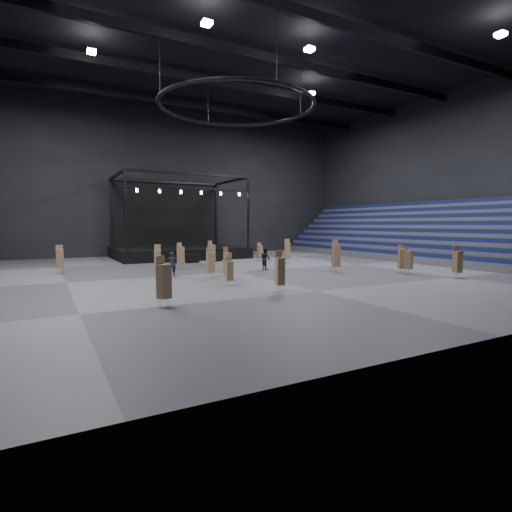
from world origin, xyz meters
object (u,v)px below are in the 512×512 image
flight_case_right (215,257)px  chair_stack_6 (409,260)px  crew_member (265,259)px  flight_case_mid (192,259)px  stage (177,245)px  chair_stack_2 (60,258)px  chair_stack_10 (287,250)px  chair_stack_4 (229,270)px  chair_stack_11 (228,264)px  chair_stack_14 (210,262)px  chair_stack_5 (401,258)px  chair_stack_3 (181,255)px  chair_stack_0 (164,280)px  man_center (172,264)px  chair_stack_8 (211,252)px  chair_stack_9 (280,271)px  chair_stack_1 (457,261)px  chair_stack_13 (336,255)px  chair_stack_12 (158,260)px  chair_stack_7 (260,251)px  flight_case_left (176,259)px

flight_case_right → chair_stack_6: 19.15m
crew_member → flight_case_mid: bearing=18.3°
stage → chair_stack_2: bearing=-139.4°
flight_case_mid → chair_stack_10: bearing=-29.2°
chair_stack_4 → chair_stack_11: bearing=74.7°
flight_case_right → chair_stack_14: (-5.19, -11.77, 0.71)m
stage → chair_stack_5: 25.48m
chair_stack_3 → chair_stack_0: bearing=-127.4°
stage → man_center: 17.26m
chair_stack_8 → chair_stack_9: chair_stack_9 is taller
chair_stack_3 → crew_member: size_ratio=1.22×
chair_stack_1 → chair_stack_10: (-4.50, 15.21, 0.04)m
flight_case_mid → chair_stack_9: (-1.26, -18.60, 0.79)m
chair_stack_13 → chair_stack_11: bearing=-166.8°
chair_stack_8 → man_center: size_ratio=1.26×
stage → chair_stack_9: 25.89m
chair_stack_11 → man_center: size_ratio=1.28×
chair_stack_0 → crew_member: chair_stack_0 is taller
chair_stack_8 → chair_stack_9: size_ratio=0.98×
chair_stack_12 → man_center: (1.09, 0.19, -0.33)m
chair_stack_7 → chair_stack_9: bearing=-115.2°
chair_stack_3 → chair_stack_5: bearing=-53.6°
flight_case_mid → chair_stack_10: chair_stack_10 is taller
chair_stack_7 → chair_stack_14: size_ratio=0.88×
chair_stack_3 → chair_stack_7: size_ratio=1.18×
chair_stack_6 → chair_stack_11: size_ratio=0.93×
chair_stack_2 → chair_stack_14: 12.23m
chair_stack_3 → chair_stack_9: bearing=-100.7°
chair_stack_5 → chair_stack_6: bearing=-87.4°
chair_stack_8 → chair_stack_11: size_ratio=0.99×
chair_stack_3 → chair_stack_10: chair_stack_10 is taller
flight_case_left → chair_stack_10: (9.79, -5.06, 0.87)m
chair_stack_1 → chair_stack_11: 16.26m
flight_case_left → chair_stack_6: size_ratio=0.53×
chair_stack_5 → flight_case_left: bearing=150.5°
chair_stack_0 → chair_stack_7: bearing=25.9°
chair_stack_0 → chair_stack_1: 21.03m
chair_stack_6 → chair_stack_13: (-3.75, 3.96, 0.20)m
chair_stack_7 → chair_stack_9: size_ratio=0.83×
flight_case_mid → chair_stack_3: bearing=-119.1°
flight_case_right → chair_stack_6: size_ratio=0.63×
stage → chair_stack_4: bearing=-98.9°
flight_case_left → flight_case_right: bearing=-3.1°
chair_stack_12 → chair_stack_13: 13.93m
chair_stack_12 → chair_stack_1: bearing=-11.8°
flight_case_right → chair_stack_10: size_ratio=0.57×
stage → chair_stack_14: stage is taller
flight_case_right → chair_stack_4: bearing=-109.3°
chair_stack_4 → chair_stack_8: 12.69m
stage → flight_case_left: (-2.18, -6.78, -1.07)m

